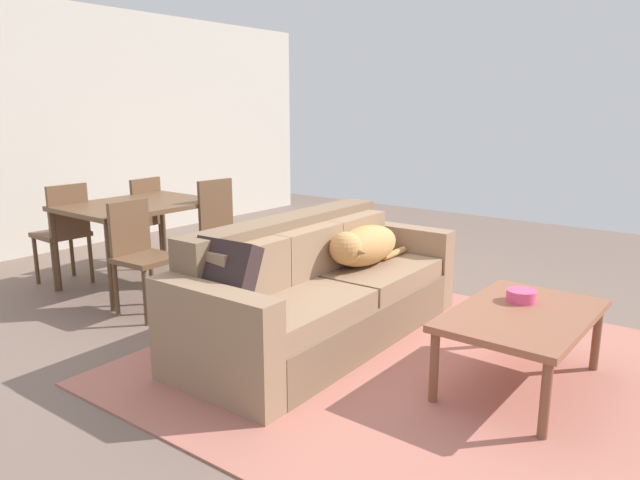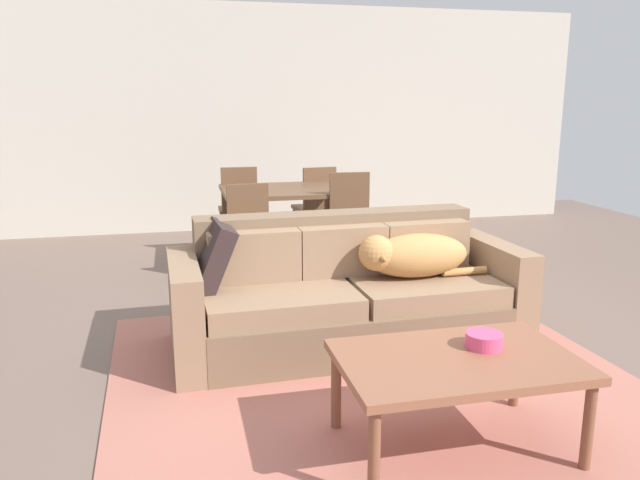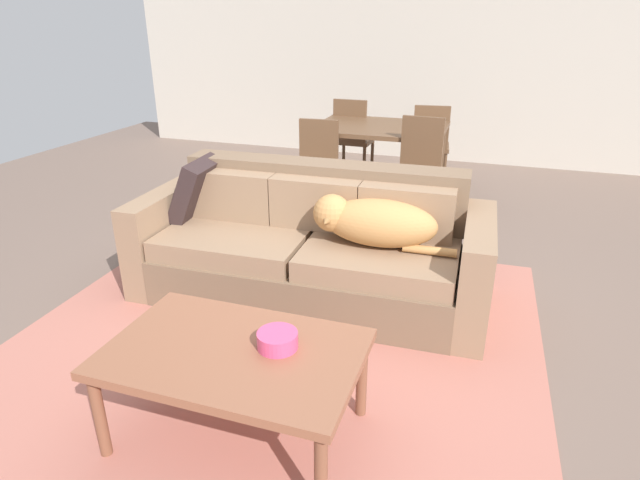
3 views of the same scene
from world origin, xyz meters
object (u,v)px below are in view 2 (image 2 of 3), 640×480
object	(u,v)px
dog_on_left_cushion	(411,255)
dining_chair_near_right	(352,222)
coffee_table	(457,367)
dining_chair_far_right	(316,203)
dining_chair_far_left	(239,205)
dining_table	(288,196)
dining_chair_near_left	(251,230)
bowl_on_coffee_table	(484,340)
throw_pillow_by_left_arm	(213,256)
couch	(346,295)

from	to	relation	value
dog_on_left_cushion	dining_chair_near_right	world-z (taller)	dining_chair_near_right
coffee_table	dining_chair_far_right	world-z (taller)	dining_chair_far_right
dog_on_left_cushion	dining_chair_far_left	bearing A→B (deg)	105.96
dog_on_left_cushion	coffee_table	xyz separation A→B (m)	(-0.28, -1.28, -0.19)
coffee_table	dining_table	world-z (taller)	dining_table
dining_chair_near_left	bowl_on_coffee_table	bearing A→B (deg)	-78.10
dog_on_left_cushion	dining_chair_far_right	distance (m)	2.70
dining_table	dining_chair_far_left	size ratio (longest dim) A/B	1.34
throw_pillow_by_left_arm	dining_chair_near_left	xyz separation A→B (m)	(0.40, 1.36, -0.14)
dining_chair_far_left	dog_on_left_cushion	bearing A→B (deg)	109.08
dining_chair_near_right	bowl_on_coffee_table	bearing A→B (deg)	-89.12
bowl_on_coffee_table	dining_chair_near_right	size ratio (longest dim) A/B	0.18
bowl_on_coffee_table	dining_chair_far_right	distance (m)	3.91
dog_on_left_cushion	dining_chair_near_left	world-z (taller)	dining_chair_near_left
dining_chair_far_left	dining_chair_far_right	xyz separation A→B (m)	(0.83, 0.06, -0.02)
bowl_on_coffee_table	dining_chair_far_right	world-z (taller)	dining_chair_far_right
coffee_table	bowl_on_coffee_table	size ratio (longest dim) A/B	6.18
couch	dining_table	bearing A→B (deg)	88.67
dining_chair_near_right	dining_table	bearing A→B (deg)	132.57
dining_table	dining_chair_near_left	bearing A→B (deg)	-124.33
couch	coffee_table	size ratio (longest dim) A/B	2.14
dining_chair_near_right	dining_chair_far_right	bearing A→B (deg)	96.63
throw_pillow_by_left_arm	coffee_table	distance (m)	1.72
dining_chair_far_left	dining_table	bearing A→B (deg)	129.80
coffee_table	dining_chair_near_left	world-z (taller)	dining_chair_near_left
dining_chair_near_right	dining_chair_far_left	bearing A→B (deg)	132.56
dining_chair_near_right	dining_chair_far_left	world-z (taller)	dining_chair_near_right
coffee_table	dining_table	xyz separation A→B (m)	(-0.15, 3.39, 0.28)
dog_on_left_cushion	bowl_on_coffee_table	world-z (taller)	dog_on_left_cushion
dining_table	dining_chair_near_right	distance (m)	0.77
throw_pillow_by_left_arm	dining_chair_near_left	size ratio (longest dim) A/B	0.48
dining_table	dining_chair_near_right	xyz separation A→B (m)	(0.47, -0.59, -0.17)
couch	dining_chair_near_right	size ratio (longest dim) A/B	2.41
dining_chair_near_left	dining_chair_far_left	size ratio (longest dim) A/B	0.95
dining_chair_near_left	throw_pillow_by_left_arm	bearing A→B (deg)	-110.22
bowl_on_coffee_table	dining_table	distance (m)	3.34
dog_on_left_cushion	dining_chair_far_left	xyz separation A→B (m)	(-0.84, 2.64, -0.07)
dining_chair_near_right	dining_chair_far_right	distance (m)	1.18
coffee_table	dining_chair_far_right	size ratio (longest dim) A/B	1.19
dining_chair_near_left	dining_chair_near_right	xyz separation A→B (m)	(0.91, 0.05, 0.02)
dining_chair_near_right	dining_chair_far_right	world-z (taller)	dining_chair_near_right
coffee_table	dining_chair_near_right	distance (m)	2.82
bowl_on_coffee_table	dining_chair_near_left	bearing A→B (deg)	105.73
dining_table	dining_chair_far_left	bearing A→B (deg)	128.49
coffee_table	bowl_on_coffee_table	distance (m)	0.20
throw_pillow_by_left_arm	coffee_table	world-z (taller)	throw_pillow_by_left_arm
bowl_on_coffee_table	dining_chair_far_left	bearing A→B (deg)	100.81
couch	dining_chair_far_left	world-z (taller)	dining_chair_far_left
dining_chair_near_right	throw_pillow_by_left_arm	bearing A→B (deg)	-128.72
coffee_table	dining_chair_far_left	world-z (taller)	dining_chair_far_left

